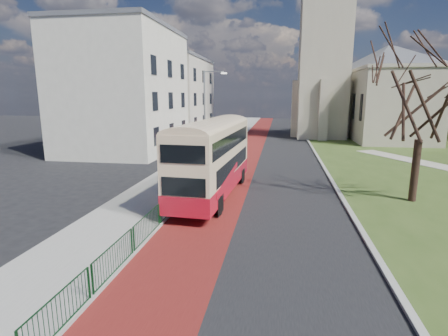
# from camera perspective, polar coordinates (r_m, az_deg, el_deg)

# --- Properties ---
(ground) EXTENTS (160.00, 160.00, 0.00)m
(ground) POSITION_cam_1_polar(r_m,az_deg,el_deg) (15.12, -0.74, -11.38)
(ground) COLOR black
(ground) RESTS_ON ground
(road_carriageway) EXTENTS (9.00, 120.00, 0.01)m
(road_carriageway) POSITION_cam_1_polar(r_m,az_deg,el_deg) (34.22, 7.50, 1.69)
(road_carriageway) COLOR black
(road_carriageway) RESTS_ON ground
(bus_lane) EXTENTS (3.40, 120.00, 0.01)m
(bus_lane) POSITION_cam_1_polar(r_m,az_deg,el_deg) (34.40, 3.00, 1.83)
(bus_lane) COLOR #591414
(bus_lane) RESTS_ON ground
(pavement_west) EXTENTS (4.00, 120.00, 0.12)m
(pavement_west) POSITION_cam_1_polar(r_m,az_deg,el_deg) (34.99, -3.20, 2.09)
(pavement_west) COLOR gray
(pavement_west) RESTS_ON ground
(kerb_west) EXTENTS (0.25, 120.00, 0.13)m
(kerb_west) POSITION_cam_1_polar(r_m,az_deg,el_deg) (34.62, 0.03, 2.01)
(kerb_west) COLOR #999993
(kerb_west) RESTS_ON ground
(kerb_east) EXTENTS (0.25, 80.00, 0.13)m
(kerb_east) POSITION_cam_1_polar(r_m,az_deg,el_deg) (36.36, 14.87, 2.08)
(kerb_east) COLOR #999993
(kerb_east) RESTS_ON ground
(pedestrian_railing) EXTENTS (0.07, 24.00, 1.12)m
(pedestrian_railing) POSITION_cam_1_polar(r_m,az_deg,el_deg) (19.25, -7.39, -4.58)
(pedestrian_railing) COLOR #0C3516
(pedestrian_railing) RESTS_ON ground
(gothic_church) EXTENTS (16.38, 18.00, 40.00)m
(gothic_church) POSITION_cam_1_polar(r_m,az_deg,el_deg) (53.17, 21.25, 18.80)
(gothic_church) COLOR #9F9581
(gothic_church) RESTS_ON ground
(street_block_near) EXTENTS (10.30, 14.30, 13.00)m
(street_block_near) POSITION_cam_1_polar(r_m,az_deg,el_deg) (39.28, -15.91, 12.18)
(street_block_near) COLOR beige
(street_block_near) RESTS_ON ground
(street_block_far) EXTENTS (10.30, 16.30, 11.50)m
(street_block_far) POSITION_cam_1_polar(r_m,az_deg,el_deg) (54.23, -8.64, 11.47)
(street_block_far) COLOR beige
(street_block_far) RESTS_ON ground
(streetlamp) EXTENTS (2.13, 0.18, 8.00)m
(streetlamp) POSITION_cam_1_polar(r_m,az_deg,el_deg) (32.43, -2.92, 9.38)
(streetlamp) COLOR gray
(streetlamp) RESTS_ON pavement_west
(bus) EXTENTS (3.10, 10.67, 4.40)m
(bus) POSITION_cam_1_polar(r_m,az_deg,el_deg) (20.50, -1.83, 2.14)
(bus) COLOR #B11021
(bus) RESTS_ON ground
(winter_tree_near) EXTENTS (6.72, 6.72, 9.06)m
(winter_tree_near) POSITION_cam_1_polar(r_m,az_deg,el_deg) (21.97, 29.92, 11.21)
(winter_tree_near) COLOR black
(winter_tree_near) RESTS_ON grass_green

